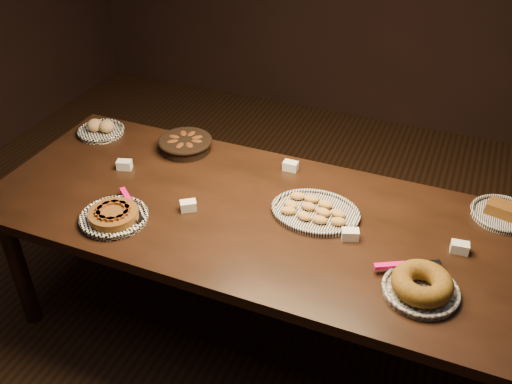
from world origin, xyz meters
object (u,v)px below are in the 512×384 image
at_px(apple_tart_plate, 114,216).
at_px(madeleine_platter, 315,211).
at_px(bundt_cake_plate, 421,286).
at_px(buffet_table, 252,224).

height_order(apple_tart_plate, madeleine_platter, apple_tart_plate).
relative_size(madeleine_platter, bundt_cake_plate, 1.17).
distance_m(buffet_table, madeleine_platter, 0.29).
bearing_deg(buffet_table, bundt_cake_plate, -16.28).
xyz_separation_m(buffet_table, madeleine_platter, (0.26, 0.08, 0.09)).
xyz_separation_m(apple_tart_plate, bundt_cake_plate, (1.29, 0.06, 0.02)).
xyz_separation_m(buffet_table, apple_tart_plate, (-0.52, -0.28, 0.10)).
distance_m(buffet_table, apple_tart_plate, 0.60).
height_order(buffet_table, apple_tart_plate, apple_tart_plate).
relative_size(apple_tart_plate, madeleine_platter, 0.86).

